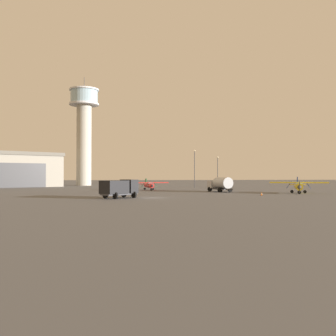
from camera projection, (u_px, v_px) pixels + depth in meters
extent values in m
plane|color=#545456|center=(152.00, 198.00, 58.05)|extent=(400.00, 400.00, 0.00)
cylinder|color=#B2AD9E|center=(84.00, 145.00, 125.39)|extent=(4.90, 4.90, 26.81)
cylinder|color=silver|center=(84.00, 104.00, 125.64)|extent=(9.75, 9.75, 0.60)
cylinder|color=#99B7C6|center=(84.00, 97.00, 125.69)|extent=(8.97, 8.97, 4.25)
cylinder|color=silver|center=(84.00, 90.00, 125.73)|extent=(9.75, 9.75, 0.50)
cylinder|color=#38383D|center=(84.00, 83.00, 125.77)|extent=(0.16, 0.16, 4.00)
cube|color=gray|center=(9.00, 172.00, 114.15)|extent=(33.25, 33.03, 9.12)
cube|color=#625C52|center=(9.00, 155.00, 114.24)|extent=(34.07, 33.86, 1.00)
cube|color=#38383A|center=(22.00, 175.00, 104.90)|extent=(11.42, 7.29, 6.84)
cylinder|color=gold|center=(298.00, 187.00, 71.93)|extent=(3.80, 6.64, 1.32)
cone|color=#38383D|center=(300.00, 187.00, 68.49)|extent=(1.22, 1.24, 0.92)
cube|color=#38383D|center=(300.00, 187.00, 68.49)|extent=(0.12, 0.10, 2.02)
cube|color=gold|center=(298.00, 183.00, 71.63)|extent=(10.43, 5.62, 0.21)
cylinder|color=#2847A8|center=(289.00, 185.00, 72.10)|extent=(1.00, 0.49, 1.45)
cylinder|color=#2847A8|center=(308.00, 185.00, 71.16)|extent=(1.00, 0.49, 1.45)
cube|color=#99B7C6|center=(299.00, 185.00, 70.71)|extent=(1.43, 1.49, 0.75)
cone|color=gold|center=(297.00, 185.00, 75.37)|extent=(1.49, 1.76, 0.99)
cube|color=#2847A8|center=(297.00, 181.00, 75.39)|extent=(0.57, 1.13, 1.81)
cube|color=gold|center=(297.00, 185.00, 75.37)|extent=(3.32, 2.13, 0.11)
cylinder|color=black|center=(299.00, 192.00, 69.45)|extent=(0.66, 0.41, 0.64)
cylinder|color=black|center=(292.00, 192.00, 72.44)|extent=(0.66, 0.41, 0.64)
cylinder|color=black|center=(305.00, 192.00, 71.79)|extent=(0.66, 0.41, 0.64)
cylinder|color=red|center=(149.00, 185.00, 87.36)|extent=(2.06, 5.69, 1.11)
cone|color=#38383D|center=(152.00, 186.00, 84.48)|extent=(0.90, 0.93, 0.78)
cube|color=#38383D|center=(152.00, 186.00, 84.48)|extent=(0.10, 0.07, 1.70)
cube|color=red|center=(149.00, 183.00, 87.11)|extent=(9.04, 2.88, 0.18)
cylinder|color=#287A42|center=(143.00, 184.00, 86.69)|extent=(0.88, 0.22, 1.21)
cylinder|color=#287A42|center=(155.00, 184.00, 87.52)|extent=(0.88, 0.22, 1.21)
cube|color=#99B7C6|center=(150.00, 184.00, 86.34)|extent=(1.04, 1.12, 0.63)
cone|color=red|center=(146.00, 185.00, 90.23)|extent=(1.04, 1.38, 0.83)
cube|color=#287A42|center=(146.00, 182.00, 90.25)|extent=(0.28, 0.99, 1.52)
cube|color=red|center=(146.00, 184.00, 90.24)|extent=(2.78, 1.26, 0.09)
cylinder|color=black|center=(151.00, 189.00, 85.29)|extent=(0.55, 0.24, 0.54)
cylinder|color=black|center=(145.00, 189.00, 87.23)|extent=(0.55, 0.24, 0.54)
cylinder|color=black|center=(153.00, 189.00, 87.80)|extent=(0.55, 0.24, 0.54)
cube|color=#38383D|center=(220.00, 189.00, 78.48)|extent=(3.68, 7.04, 0.24)
cube|color=#B7BABF|center=(215.00, 184.00, 80.75)|extent=(2.97, 2.47, 1.64)
cube|color=#99B7C6|center=(213.00, 182.00, 81.58)|extent=(2.15, 0.63, 0.82)
cylinder|color=#B7BABF|center=(223.00, 183.00, 77.48)|extent=(3.36, 4.98, 2.30)
cylinder|color=black|center=(210.00, 189.00, 80.25)|extent=(1.04, 0.52, 1.00)
cylinder|color=black|center=(219.00, 189.00, 81.10)|extent=(1.04, 0.52, 1.00)
cylinder|color=black|center=(220.00, 190.00, 76.17)|extent=(1.04, 0.52, 1.00)
cylinder|color=black|center=(230.00, 190.00, 77.02)|extent=(1.04, 0.52, 1.00)
cube|color=#38383D|center=(119.00, 194.00, 56.87)|extent=(5.61, 5.29, 0.24)
cube|color=black|center=(129.00, 186.00, 58.41)|extent=(2.89, 2.98, 2.06)
cube|color=#99B7C6|center=(133.00, 183.00, 58.97)|extent=(1.51, 1.70, 1.03)
cube|color=black|center=(114.00, 187.00, 56.19)|extent=(4.54, 4.43, 1.95)
cylinder|color=black|center=(124.00, 194.00, 59.12)|extent=(0.87, 0.93, 1.00)
cylinder|color=black|center=(134.00, 195.00, 57.58)|extent=(0.87, 0.93, 1.00)
cylinder|color=black|center=(105.00, 195.00, 56.38)|extent=(0.87, 0.93, 1.00)
cylinder|color=black|center=(115.00, 196.00, 54.83)|extent=(0.87, 0.93, 1.00)
cylinder|color=#38383D|center=(218.00, 172.00, 112.41)|extent=(0.18, 0.18, 8.59)
sphere|color=#F9E5B2|center=(218.00, 157.00, 112.49)|extent=(0.44, 0.44, 0.44)
cylinder|color=#38383D|center=(195.00, 170.00, 103.61)|extent=(0.18, 0.18, 9.98)
sphere|color=#F9E5B2|center=(195.00, 151.00, 103.71)|extent=(0.44, 0.44, 0.44)
cube|color=black|center=(262.00, 195.00, 64.20)|extent=(0.36, 0.36, 0.04)
cone|color=orange|center=(262.00, 194.00, 64.21)|extent=(0.30, 0.30, 0.55)
cylinder|color=white|center=(262.00, 194.00, 64.21)|extent=(0.21, 0.21, 0.08)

